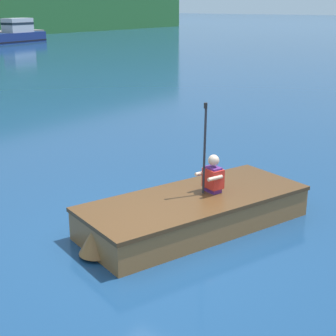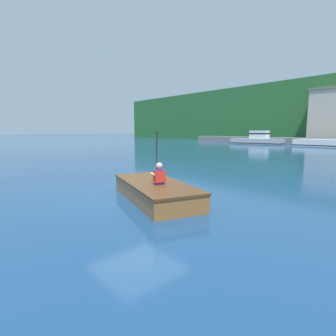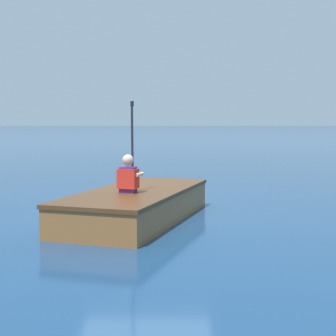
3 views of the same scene
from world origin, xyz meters
name	(u,v)px [view 3 (image 3 of 3)]	position (x,y,z in m)	size (l,w,h in m)	color
ground_plane	(145,210)	(0.00, 0.00, 0.00)	(300.00, 300.00, 0.00)	navy
rowboat_foreground	(138,203)	(0.92, -0.07, 0.27)	(3.78, 2.44, 0.49)	#935B2D
person_paddler	(128,175)	(1.30, -0.19, 0.76)	(0.41, 0.42, 1.39)	#592672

